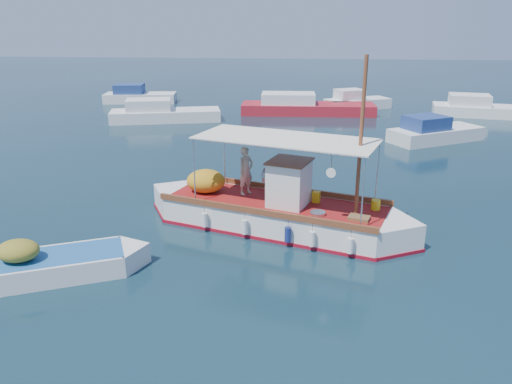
{
  "coord_description": "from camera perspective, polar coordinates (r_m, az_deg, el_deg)",
  "views": [
    {
      "loc": [
        0.13,
        -15.84,
        7.06
      ],
      "look_at": [
        -1.38,
        0.0,
        1.52
      ],
      "focal_mm": 35.0,
      "sensor_mm": 36.0,
      "label": 1
    }
  ],
  "objects": [
    {
      "name": "ground",
      "position": [
        17.34,
        4.56,
        -4.88
      ],
      "size": [
        160.0,
        160.0,
        0.0
      ],
      "primitive_type": "plane",
      "color": "black",
      "rests_on": "ground"
    },
    {
      "name": "bg_boat_n",
      "position": [
        39.64,
        5.46,
        9.59
      ],
      "size": [
        10.34,
        3.12,
        1.8
      ],
      "rotation": [
        0.0,
        0.0,
        0.03
      ],
      "color": "#A41B26",
      "rests_on": "ground"
    },
    {
      "name": "dinghy",
      "position": [
        15.69,
        -22.81,
        -7.95
      ],
      "size": [
        5.3,
        3.2,
        1.42
      ],
      "rotation": [
        0.0,
        0.0,
        0.42
      ],
      "color": "white",
      "rests_on": "ground"
    },
    {
      "name": "fishing_caique",
      "position": [
        17.77,
        1.97,
        -2.29
      ],
      "size": [
        9.74,
        5.01,
        6.26
      ],
      "rotation": [
        0.0,
        0.0,
        -0.32
      ],
      "color": "white",
      "rests_on": "ground"
    },
    {
      "name": "bg_boat_ne",
      "position": [
        32.22,
        19.64,
        6.33
      ],
      "size": [
        6.14,
        4.82,
        1.8
      ],
      "rotation": [
        0.0,
        0.0,
        0.53
      ],
      "color": "silver",
      "rests_on": "ground"
    },
    {
      "name": "bg_boat_far_w",
      "position": [
        46.27,
        -13.32,
        10.55
      ],
      "size": [
        6.41,
        3.05,
        1.8
      ],
      "rotation": [
        0.0,
        0.0,
        0.12
      ],
      "color": "silver",
      "rests_on": "ground"
    },
    {
      "name": "bg_boat_nw",
      "position": [
        37.22,
        -10.68,
        8.72
      ],
      "size": [
        8.15,
        4.21,
        1.8
      ],
      "rotation": [
        0.0,
        0.0,
        0.24
      ],
      "color": "silver",
      "rests_on": "ground"
    },
    {
      "name": "bg_boat_e",
      "position": [
        42.18,
        24.25,
        8.59
      ],
      "size": [
        7.66,
        3.86,
        1.8
      ],
      "rotation": [
        0.0,
        0.0,
        -0.18
      ],
      "color": "silver",
      "rests_on": "ground"
    },
    {
      "name": "bg_boat_far_n",
      "position": [
        42.67,
        11.33,
        9.99
      ],
      "size": [
        5.68,
        4.13,
        1.8
      ],
      "rotation": [
        0.0,
        0.0,
        0.45
      ],
      "color": "silver",
      "rests_on": "ground"
    }
  ]
}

